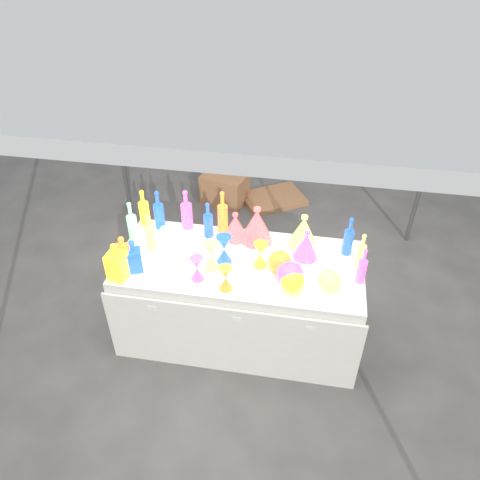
% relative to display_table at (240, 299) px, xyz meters
% --- Properties ---
extents(ground, '(80.00, 80.00, 0.00)m').
position_rel_display_table_xyz_m(ground, '(-0.00, 0.01, -0.37)').
color(ground, slate).
rests_on(ground, ground).
extents(canopy_tent, '(3.15, 3.15, 2.46)m').
position_rel_display_table_xyz_m(canopy_tent, '(-0.00, 0.02, 2.01)').
color(canopy_tent, gray).
rests_on(canopy_tent, ground).
extents(display_table, '(1.84, 0.83, 0.75)m').
position_rel_display_table_xyz_m(display_table, '(0.00, 0.00, 0.00)').
color(display_table, white).
rests_on(display_table, ground).
extents(cardboard_box_closed, '(0.55, 0.46, 0.35)m').
position_rel_display_table_xyz_m(cardboard_box_closed, '(-0.50, 1.91, -0.20)').
color(cardboard_box_closed, '#AB754D').
rests_on(cardboard_box_closed, ground).
extents(cardboard_box_flat, '(0.83, 0.76, 0.06)m').
position_rel_display_table_xyz_m(cardboard_box_flat, '(0.05, 2.01, -0.35)').
color(cardboard_box_flat, '#AB754D').
rests_on(cardboard_box_flat, ground).
extents(bottle_0, '(0.09, 0.09, 0.31)m').
position_rel_display_table_xyz_m(bottle_0, '(-0.84, 0.35, 0.53)').
color(bottle_0, red).
rests_on(bottle_0, display_table).
extents(bottle_1, '(0.09, 0.09, 0.34)m').
position_rel_display_table_xyz_m(bottle_1, '(-0.70, 0.32, 0.55)').
color(bottle_1, '#157840').
rests_on(bottle_1, display_table).
extents(bottle_2, '(0.10, 0.10, 0.37)m').
position_rel_display_table_xyz_m(bottle_2, '(-0.20, 0.36, 0.56)').
color(bottle_2, orange).
rests_on(bottle_2, display_table).
extents(bottle_3, '(0.10, 0.10, 0.35)m').
position_rel_display_table_xyz_m(bottle_3, '(-0.49, 0.36, 0.55)').
color(bottle_3, '#206FBC').
rests_on(bottle_3, display_table).
extents(bottle_4, '(0.09, 0.09, 0.31)m').
position_rel_display_table_xyz_m(bottle_4, '(-0.68, 0.04, 0.53)').
color(bottle_4, '#156884').
rests_on(bottle_4, display_table).
extents(bottle_5, '(0.10, 0.10, 0.35)m').
position_rel_display_table_xyz_m(bottle_5, '(-0.85, 0.13, 0.55)').
color(bottle_5, '#DB2BB2').
rests_on(bottle_5, display_table).
extents(bottle_7, '(0.08, 0.08, 0.31)m').
position_rel_display_table_xyz_m(bottle_7, '(-0.29, 0.28, 0.53)').
color(bottle_7, '#157840').
rests_on(bottle_7, display_table).
extents(decanter_0, '(0.14, 0.14, 0.29)m').
position_rel_display_table_xyz_m(decanter_0, '(-0.81, -0.30, 0.52)').
color(decanter_0, red).
rests_on(decanter_0, display_table).
extents(decanter_1, '(0.13, 0.13, 0.26)m').
position_rel_display_table_xyz_m(decanter_1, '(-0.81, -0.17, 0.51)').
color(decanter_1, orange).
rests_on(decanter_1, display_table).
extents(decanter_2, '(0.14, 0.14, 0.26)m').
position_rel_display_table_xyz_m(decanter_2, '(-0.73, -0.20, 0.51)').
color(decanter_2, '#157840').
rests_on(decanter_2, display_table).
extents(hourglass_0, '(0.10, 0.10, 0.19)m').
position_rel_display_table_xyz_m(hourglass_0, '(-0.05, -0.29, 0.47)').
color(hourglass_0, orange).
rests_on(hourglass_0, display_table).
extents(hourglass_1, '(0.11, 0.11, 0.19)m').
position_rel_display_table_xyz_m(hourglass_1, '(-0.26, -0.22, 0.47)').
color(hourglass_1, '#206FBC').
rests_on(hourglass_1, display_table).
extents(hourglass_2, '(0.12, 0.12, 0.22)m').
position_rel_display_table_xyz_m(hourglass_2, '(-0.19, -0.09, 0.48)').
color(hourglass_2, '#156884').
rests_on(hourglass_2, display_table).
extents(hourglass_3, '(0.12, 0.12, 0.19)m').
position_rel_display_table_xyz_m(hourglass_3, '(-0.56, 0.06, 0.47)').
color(hourglass_3, '#DB2BB2').
rests_on(hourglass_3, display_table).
extents(hourglass_4, '(0.12, 0.12, 0.20)m').
position_rel_display_table_xyz_m(hourglass_4, '(0.15, -0.01, 0.48)').
color(hourglass_4, red).
rests_on(hourglass_4, display_table).
extents(hourglass_5, '(0.13, 0.13, 0.22)m').
position_rel_display_table_xyz_m(hourglass_5, '(-0.11, -0.01, 0.49)').
color(hourglass_5, '#157840').
rests_on(hourglass_5, display_table).
extents(globe_0, '(0.19, 0.19, 0.13)m').
position_rel_display_table_xyz_m(globe_0, '(0.40, -0.21, 0.44)').
color(globe_0, red).
rests_on(globe_0, display_table).
extents(globe_1, '(0.19, 0.19, 0.13)m').
position_rel_display_table_xyz_m(globe_1, '(0.65, -0.16, 0.44)').
color(globe_1, '#156884').
rests_on(globe_1, display_table).
extents(globe_2, '(0.20, 0.20, 0.13)m').
position_rel_display_table_xyz_m(globe_2, '(0.30, -0.03, 0.44)').
color(globe_2, orange).
rests_on(globe_2, display_table).
extents(globe_3, '(0.23, 0.23, 0.15)m').
position_rel_display_table_xyz_m(globe_3, '(0.38, -0.16, 0.45)').
color(globe_3, '#206FBC').
rests_on(globe_3, display_table).
extents(lampshade_0, '(0.23, 0.23, 0.23)m').
position_rel_display_table_xyz_m(lampshade_0, '(-0.08, 0.29, 0.49)').
color(lampshade_0, gold).
rests_on(lampshade_0, display_table).
extents(lampshade_1, '(0.31, 0.31, 0.30)m').
position_rel_display_table_xyz_m(lampshade_1, '(0.08, 0.29, 0.52)').
color(lampshade_1, gold).
rests_on(lampshade_1, display_table).
extents(lampshade_2, '(0.25, 0.25, 0.23)m').
position_rel_display_table_xyz_m(lampshade_2, '(0.47, 0.15, 0.49)').
color(lampshade_2, '#206FBC').
rests_on(lampshade_2, display_table).
extents(lampshade_3, '(0.28, 0.28, 0.26)m').
position_rel_display_table_xyz_m(lampshade_3, '(0.44, 0.29, 0.51)').
color(lampshade_3, '#156884').
rests_on(lampshade_3, display_table).
extents(bottle_8, '(0.09, 0.09, 0.32)m').
position_rel_display_table_xyz_m(bottle_8, '(0.77, 0.24, 0.54)').
color(bottle_8, '#157840').
rests_on(bottle_8, display_table).
extents(bottle_10, '(0.07, 0.07, 0.29)m').
position_rel_display_table_xyz_m(bottle_10, '(0.86, -0.06, 0.52)').
color(bottle_10, '#206FBC').
rests_on(bottle_10, display_table).
extents(bottle_11, '(0.07, 0.07, 0.28)m').
position_rel_display_table_xyz_m(bottle_11, '(0.86, 0.11, 0.52)').
color(bottle_11, '#156884').
rests_on(bottle_11, display_table).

